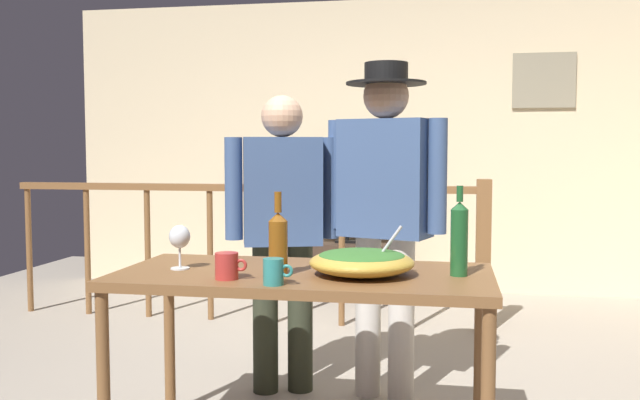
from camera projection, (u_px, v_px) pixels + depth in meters
The scene contains 15 objects.
ground_plane at pixel (364, 390), 3.64m from camera, with size 7.82×7.82×0.00m, color #9E9384.
back_wall at pixel (401, 146), 6.19m from camera, with size 6.01×0.10×2.56m, color beige.
framed_picture at pixel (544, 80), 5.88m from camera, with size 0.51×0.03×0.46m, color gray.
stair_railing at pixel (307, 234), 4.97m from camera, with size 3.51×0.10×1.05m.
tv_console at pixel (347, 269), 6.00m from camera, with size 0.90×0.40×0.45m, color #38281E.
flat_screen_tv at pixel (347, 210), 5.94m from camera, with size 0.65×0.12×0.48m.
serving_table at pixel (304, 290), 2.82m from camera, with size 1.51×0.72×0.76m.
salad_bowl at pixel (362, 261), 2.73m from camera, with size 0.41×0.41×0.21m.
wine_glass at pixel (180, 238), 2.87m from camera, with size 0.09×0.09×0.18m.
wine_bottle_green at pixel (459, 238), 2.72m from camera, with size 0.07×0.07×0.35m.
wine_bottle_amber at pixel (278, 242), 2.73m from camera, with size 0.07×0.07×0.33m.
mug_red at pixel (227, 266), 2.65m from camera, with size 0.12×0.09×0.10m.
mug_teal at pixel (274, 272), 2.54m from camera, with size 0.11×0.08×0.10m.
person_standing_left at pixel (282, 220), 3.57m from camera, with size 0.56×0.33×1.53m.
person_standing_right at pixel (385, 199), 3.46m from camera, with size 0.60×0.39×1.68m.
Camera 1 is at (0.42, -3.54, 1.25)m, focal length 39.22 mm.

